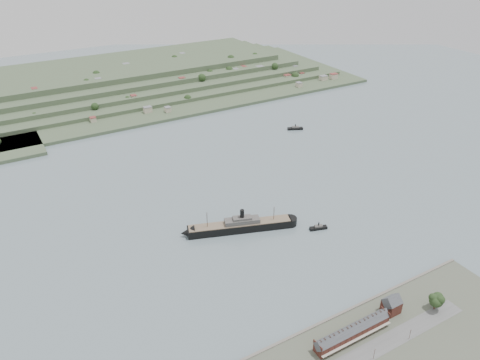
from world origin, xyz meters
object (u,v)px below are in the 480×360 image
tugboat (318,228)px  gabled_building (392,304)px  fig_tree (437,300)px  steamship (237,226)px  terrace_row (352,332)px

tugboat → gabled_building: bearing=-101.2°
tugboat → fig_tree: size_ratio=1.23×
tugboat → fig_tree: (7.53, -115.17, 8.13)m
fig_tree → gabled_building: bearing=154.2°
tugboat → steamship: bearing=151.6°
terrace_row → tugboat: (57.69, 105.79, -5.17)m
gabled_building → steamship: steamship is taller
steamship → tugboat: (61.04, -32.99, -2.78)m
terrace_row → steamship: size_ratio=0.57×
terrace_row → fig_tree: bearing=-8.2°
steamship → fig_tree: (68.56, -148.17, 5.34)m
steamship → terrace_row: bearing=-88.6°
terrace_row → tugboat: size_ratio=3.54×
terrace_row → fig_tree: fig_tree is taller
terrace_row → steamship: (-3.35, 138.79, -2.39)m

